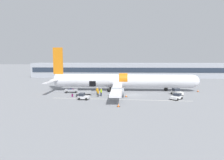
{
  "coord_description": "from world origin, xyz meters",
  "views": [
    {
      "loc": [
        -1.98,
        -46.78,
        8.61
      ],
      "look_at": [
        -4.91,
        5.47,
        2.98
      ],
      "focal_mm": 32.0,
      "sensor_mm": 36.0,
      "label": 1
    }
  ],
  "objects_px": {
    "baggage_cart_loading": "(85,93)",
    "baggage_cart_queued": "(71,91)",
    "baggage_tug_rear": "(177,92)",
    "baggage_tug_lead": "(83,97)",
    "ground_crew_loader_a": "(98,93)",
    "ground_crew_driver": "(97,91)",
    "suitcase_on_tarmac_upright": "(77,96)",
    "baggage_tug_mid": "(177,97)",
    "airplane": "(121,81)",
    "ground_crew_loader_b": "(101,92)",
    "suitcase_on_tarmac_spare": "(72,95)"
  },
  "relations": [
    {
      "from": "baggage_cart_queued",
      "to": "airplane",
      "type": "bearing_deg",
      "value": 17.49
    },
    {
      "from": "airplane",
      "to": "baggage_tug_rear",
      "type": "xyz_separation_m",
      "value": [
        13.23,
        -5.7,
        -1.9
      ]
    },
    {
      "from": "baggage_tug_mid",
      "to": "baggage_cart_queued",
      "type": "relative_size",
      "value": 0.75
    },
    {
      "from": "baggage_tug_mid",
      "to": "baggage_cart_loading",
      "type": "height_order",
      "value": "baggage_tug_mid"
    },
    {
      "from": "baggage_tug_mid",
      "to": "baggage_tug_lead",
      "type": "bearing_deg",
      "value": -176.73
    },
    {
      "from": "ground_crew_driver",
      "to": "suitcase_on_tarmac_upright",
      "type": "relative_size",
      "value": 2.5
    },
    {
      "from": "ground_crew_loader_b",
      "to": "ground_crew_driver",
      "type": "bearing_deg",
      "value": 122.5
    },
    {
      "from": "ground_crew_driver",
      "to": "airplane",
      "type": "bearing_deg",
      "value": 48.45
    },
    {
      "from": "baggage_tug_lead",
      "to": "baggage_tug_mid",
      "type": "xyz_separation_m",
      "value": [
        19.7,
        1.13,
        -0.02
      ]
    },
    {
      "from": "baggage_tug_rear",
      "to": "ground_crew_loader_b",
      "type": "relative_size",
      "value": 1.9
    },
    {
      "from": "airplane",
      "to": "suitcase_on_tarmac_upright",
      "type": "relative_size",
      "value": 57.83
    },
    {
      "from": "airplane",
      "to": "ground_crew_loader_b",
      "type": "height_order",
      "value": "airplane"
    },
    {
      "from": "ground_crew_loader_a",
      "to": "suitcase_on_tarmac_upright",
      "type": "bearing_deg",
      "value": -172.58
    },
    {
      "from": "suitcase_on_tarmac_upright",
      "to": "ground_crew_driver",
      "type": "bearing_deg",
      "value": 38.41
    },
    {
      "from": "airplane",
      "to": "baggage_tug_lead",
      "type": "xyz_separation_m",
      "value": [
        -7.91,
        -12.25,
        -1.99
      ]
    },
    {
      "from": "baggage_tug_mid",
      "to": "suitcase_on_tarmac_upright",
      "type": "bearing_deg",
      "value": 176.27
    },
    {
      "from": "baggage_tug_lead",
      "to": "suitcase_on_tarmac_spare",
      "type": "relative_size",
      "value": 3.43
    },
    {
      "from": "suitcase_on_tarmac_spare",
      "to": "baggage_cart_queued",
      "type": "bearing_deg",
      "value": 106.96
    },
    {
      "from": "baggage_tug_lead",
      "to": "baggage_cart_loading",
      "type": "height_order",
      "value": "baggage_tug_lead"
    },
    {
      "from": "ground_crew_driver",
      "to": "baggage_tug_lead",
      "type": "bearing_deg",
      "value": -110.84
    },
    {
      "from": "airplane",
      "to": "baggage_cart_loading",
      "type": "relative_size",
      "value": 9.47
    },
    {
      "from": "baggage_tug_lead",
      "to": "ground_crew_loader_b",
      "type": "relative_size",
      "value": 1.4
    },
    {
      "from": "baggage_tug_lead",
      "to": "ground_crew_loader_b",
      "type": "xyz_separation_m",
      "value": [
        3.34,
        4.07,
        0.35
      ]
    },
    {
      "from": "baggage_cart_loading",
      "to": "baggage_tug_lead",
      "type": "bearing_deg",
      "value": -82.73
    },
    {
      "from": "baggage_cart_loading",
      "to": "suitcase_on_tarmac_upright",
      "type": "bearing_deg",
      "value": -117.25
    },
    {
      "from": "airplane",
      "to": "ground_crew_loader_b",
      "type": "relative_size",
      "value": 22.43
    },
    {
      "from": "suitcase_on_tarmac_upright",
      "to": "ground_crew_loader_a",
      "type": "bearing_deg",
      "value": 7.42
    },
    {
      "from": "baggage_cart_queued",
      "to": "ground_crew_loader_a",
      "type": "height_order",
      "value": "ground_crew_loader_a"
    },
    {
      "from": "baggage_tug_mid",
      "to": "suitcase_on_tarmac_upright",
      "type": "distance_m",
      "value": 21.68
    },
    {
      "from": "baggage_tug_mid",
      "to": "ground_crew_driver",
      "type": "xyz_separation_m",
      "value": [
        -17.48,
        4.7,
        0.34
      ]
    },
    {
      "from": "suitcase_on_tarmac_upright",
      "to": "suitcase_on_tarmac_spare",
      "type": "bearing_deg",
      "value": 164.12
    },
    {
      "from": "airplane",
      "to": "ground_crew_loader_a",
      "type": "distance_m",
      "value": 10.6
    },
    {
      "from": "baggage_tug_rear",
      "to": "baggage_cart_queued",
      "type": "relative_size",
      "value": 0.82
    },
    {
      "from": "baggage_tug_lead",
      "to": "ground_crew_loader_a",
      "type": "bearing_deg",
      "value": 48.75
    },
    {
      "from": "baggage_tug_lead",
      "to": "baggage_cart_loading",
      "type": "relative_size",
      "value": 0.59
    },
    {
      "from": "baggage_tug_rear",
      "to": "ground_crew_loader_a",
      "type": "xyz_separation_m",
      "value": [
        -18.39,
        -3.41,
        0.19
      ]
    },
    {
      "from": "baggage_tug_lead",
      "to": "airplane",
      "type": "bearing_deg",
      "value": 57.15
    },
    {
      "from": "baggage_tug_rear",
      "to": "suitcase_on_tarmac_spare",
      "type": "height_order",
      "value": "baggage_tug_rear"
    },
    {
      "from": "baggage_tug_rear",
      "to": "baggage_cart_loading",
      "type": "xyz_separation_m",
      "value": [
        -21.79,
        -1.51,
        -0.21
      ]
    },
    {
      "from": "baggage_cart_loading",
      "to": "baggage_cart_queued",
      "type": "xyz_separation_m",
      "value": [
        -4.09,
        3.23,
        0.0
      ]
    },
    {
      "from": "baggage_tug_mid",
      "to": "baggage_tug_rear",
      "type": "distance_m",
      "value": 5.62
    },
    {
      "from": "ground_crew_driver",
      "to": "ground_crew_loader_b",
      "type": "bearing_deg",
      "value": -57.5
    },
    {
      "from": "baggage_tug_mid",
      "to": "ground_crew_loader_b",
      "type": "relative_size",
      "value": 1.76
    },
    {
      "from": "ground_crew_loader_b",
      "to": "suitcase_on_tarmac_spare",
      "type": "distance_m",
      "value": 6.57
    },
    {
      "from": "ground_crew_loader_a",
      "to": "ground_crew_driver",
      "type": "relative_size",
      "value": 0.96
    },
    {
      "from": "airplane",
      "to": "baggage_cart_loading",
      "type": "xyz_separation_m",
      "value": [
        -8.56,
        -7.21,
        -2.1
      ]
    },
    {
      "from": "baggage_cart_queued",
      "to": "baggage_cart_loading",
      "type": "bearing_deg",
      "value": -38.3
    },
    {
      "from": "airplane",
      "to": "baggage_tug_lead",
      "type": "relative_size",
      "value": 16.01
    },
    {
      "from": "airplane",
      "to": "baggage_tug_mid",
      "type": "height_order",
      "value": "airplane"
    },
    {
      "from": "baggage_tug_mid",
      "to": "baggage_cart_loading",
      "type": "xyz_separation_m",
      "value": [
        -20.34,
        3.92,
        -0.1
      ]
    }
  ]
}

